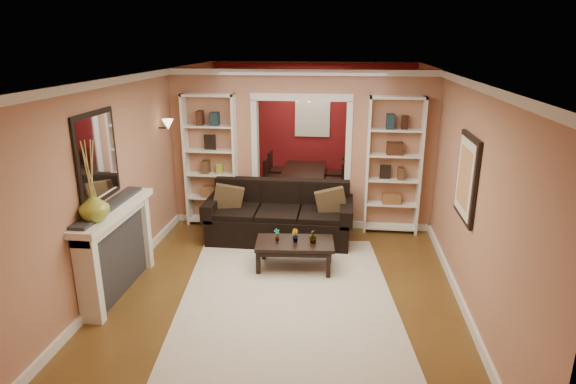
# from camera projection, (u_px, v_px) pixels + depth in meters

# --- Properties ---
(floor) EXTENTS (8.00, 8.00, 0.00)m
(floor) POSITION_uv_depth(u_px,v_px,m) (294.00, 251.00, 7.50)
(floor) COLOR brown
(floor) RESTS_ON ground
(ceiling) EXTENTS (8.00, 8.00, 0.00)m
(ceiling) POSITION_uv_depth(u_px,v_px,m) (294.00, 74.00, 6.69)
(ceiling) COLOR white
(ceiling) RESTS_ON ground
(wall_back) EXTENTS (8.00, 0.00, 8.00)m
(wall_back) POSITION_uv_depth(u_px,v_px,m) (313.00, 123.00, 10.88)
(wall_back) COLOR tan
(wall_back) RESTS_ON ground
(wall_front) EXTENTS (8.00, 0.00, 8.00)m
(wall_front) POSITION_uv_depth(u_px,v_px,m) (233.00, 314.00, 3.30)
(wall_front) COLOR tan
(wall_front) RESTS_ON ground
(wall_left) EXTENTS (0.00, 8.00, 8.00)m
(wall_left) POSITION_uv_depth(u_px,v_px,m) (148.00, 163.00, 7.34)
(wall_left) COLOR tan
(wall_left) RESTS_ON ground
(wall_right) EXTENTS (0.00, 8.00, 8.00)m
(wall_right) POSITION_uv_depth(u_px,v_px,m) (451.00, 172.00, 6.84)
(wall_right) COLOR tan
(wall_right) RESTS_ON ground
(partition_wall) EXTENTS (4.50, 0.15, 2.70)m
(partition_wall) POSITION_uv_depth(u_px,v_px,m) (301.00, 150.00, 8.23)
(partition_wall) COLOR tan
(partition_wall) RESTS_ON floor
(red_back_panel) EXTENTS (4.44, 0.04, 2.64)m
(red_back_panel) POSITION_uv_depth(u_px,v_px,m) (312.00, 125.00, 10.86)
(red_back_panel) COLOR maroon
(red_back_panel) RESTS_ON floor
(dining_window) EXTENTS (0.78, 0.03, 0.98)m
(dining_window) POSITION_uv_depth(u_px,v_px,m) (312.00, 115.00, 10.75)
(dining_window) COLOR #8CA5CC
(dining_window) RESTS_ON wall_back
(area_rug) EXTENTS (3.10, 4.04, 0.01)m
(area_rug) POSITION_uv_depth(u_px,v_px,m) (287.00, 301.00, 6.06)
(area_rug) COLOR beige
(area_rug) RESTS_ON floor
(sofa) EXTENTS (2.37, 1.02, 0.93)m
(sofa) POSITION_uv_depth(u_px,v_px,m) (279.00, 213.00, 7.82)
(sofa) COLOR black
(sofa) RESTS_ON floor
(pillow_left) EXTENTS (0.48, 0.24, 0.46)m
(pillow_left) POSITION_uv_depth(u_px,v_px,m) (228.00, 199.00, 7.83)
(pillow_left) COLOR brown
(pillow_left) RESTS_ON sofa
(pillow_right) EXTENTS (0.48, 0.21, 0.46)m
(pillow_right) POSITION_uv_depth(u_px,v_px,m) (331.00, 202.00, 7.64)
(pillow_right) COLOR brown
(pillow_right) RESTS_ON sofa
(coffee_table) EXTENTS (1.14, 0.68, 0.42)m
(coffee_table) POSITION_uv_depth(u_px,v_px,m) (295.00, 255.00, 6.88)
(coffee_table) COLOR black
(coffee_table) RESTS_ON floor
(plant_left) EXTENTS (0.12, 0.12, 0.19)m
(plant_left) POSITION_uv_depth(u_px,v_px,m) (277.00, 235.00, 6.82)
(plant_left) COLOR #336626
(plant_left) RESTS_ON coffee_table
(plant_center) EXTENTS (0.13, 0.13, 0.19)m
(plant_center) POSITION_uv_depth(u_px,v_px,m) (295.00, 236.00, 6.79)
(plant_center) COLOR #336626
(plant_center) RESTS_ON coffee_table
(plant_right) EXTENTS (0.14, 0.14, 0.19)m
(plant_right) POSITION_uv_depth(u_px,v_px,m) (313.00, 236.00, 6.76)
(plant_right) COLOR #336626
(plant_right) RESTS_ON coffee_table
(bookshelf_left) EXTENTS (0.90, 0.30, 2.30)m
(bookshelf_left) POSITION_uv_depth(u_px,v_px,m) (211.00, 161.00, 8.30)
(bookshelf_left) COLOR white
(bookshelf_left) RESTS_ON floor
(bookshelf_right) EXTENTS (0.90, 0.30, 2.30)m
(bookshelf_right) POSITION_uv_depth(u_px,v_px,m) (393.00, 166.00, 7.95)
(bookshelf_right) COLOR white
(bookshelf_right) RESTS_ON floor
(fireplace) EXTENTS (0.32, 1.70, 1.16)m
(fireplace) POSITION_uv_depth(u_px,v_px,m) (119.00, 251.00, 6.14)
(fireplace) COLOR white
(fireplace) RESTS_ON floor
(vase) EXTENTS (0.41, 0.41, 0.35)m
(vase) POSITION_uv_depth(u_px,v_px,m) (94.00, 206.00, 5.49)
(vase) COLOR #96A735
(vase) RESTS_ON fireplace
(mirror) EXTENTS (0.03, 0.95, 1.10)m
(mirror) POSITION_uv_depth(u_px,v_px,m) (97.00, 157.00, 5.79)
(mirror) COLOR silver
(mirror) RESTS_ON wall_left
(wall_sconce) EXTENTS (0.18, 0.18, 0.22)m
(wall_sconce) POSITION_uv_depth(u_px,v_px,m) (164.00, 126.00, 7.71)
(wall_sconce) COLOR #FFE0A5
(wall_sconce) RESTS_ON wall_left
(framed_art) EXTENTS (0.04, 0.85, 1.05)m
(framed_art) POSITION_uv_depth(u_px,v_px,m) (466.00, 178.00, 5.84)
(framed_art) COLOR black
(framed_art) RESTS_ON wall_right
(dining_table) EXTENTS (1.59, 0.89, 0.56)m
(dining_table) POSITION_uv_depth(u_px,v_px,m) (305.00, 183.00, 10.12)
(dining_table) COLOR black
(dining_table) RESTS_ON floor
(dining_chair_nw) EXTENTS (0.47, 0.47, 0.89)m
(dining_chair_nw) POSITION_uv_depth(u_px,v_px,m) (277.00, 178.00, 9.85)
(dining_chair_nw) COLOR black
(dining_chair_nw) RESTS_ON floor
(dining_chair_ne) EXTENTS (0.52, 0.52, 0.85)m
(dining_chair_ne) POSITION_uv_depth(u_px,v_px,m) (331.00, 181.00, 9.73)
(dining_chair_ne) COLOR black
(dining_chair_ne) RESTS_ON floor
(dining_chair_sw) EXTENTS (0.58, 0.58, 0.89)m
(dining_chair_sw) POSITION_uv_depth(u_px,v_px,m) (281.00, 171.00, 10.41)
(dining_chair_sw) COLOR black
(dining_chair_sw) RESTS_ON floor
(dining_chair_se) EXTENTS (0.46, 0.46, 0.83)m
(dining_chair_se) POSITION_uv_depth(u_px,v_px,m) (332.00, 174.00, 10.30)
(dining_chair_se) COLOR black
(dining_chair_se) RESTS_ON floor
(chandelier) EXTENTS (0.50, 0.50, 0.30)m
(chandelier) POSITION_uv_depth(u_px,v_px,m) (308.00, 100.00, 9.45)
(chandelier) COLOR #352018
(chandelier) RESTS_ON ceiling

